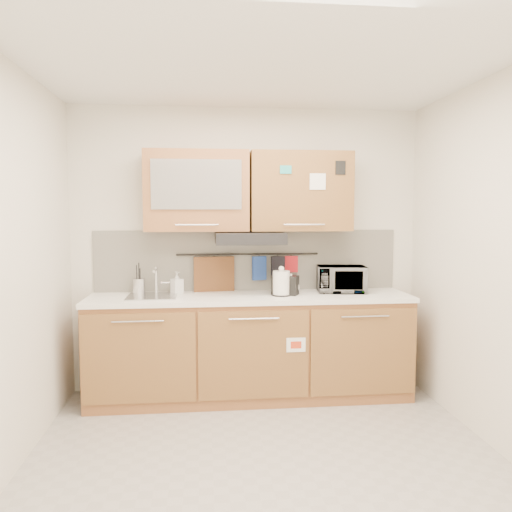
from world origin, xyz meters
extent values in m
plane|color=#9E9993|center=(0.00, 0.00, 0.00)|extent=(3.20, 3.20, 0.00)
plane|color=white|center=(0.00, 0.00, 2.60)|extent=(3.20, 3.20, 0.00)
plane|color=silver|center=(0.00, 1.50, 1.30)|extent=(3.20, 0.00, 3.20)
plane|color=silver|center=(-1.60, 0.00, 1.30)|extent=(0.00, 3.00, 3.00)
plane|color=silver|center=(1.60, 0.00, 1.30)|extent=(0.00, 3.00, 3.00)
cube|color=#A36639|center=(0.00, 1.20, 0.44)|extent=(2.80, 0.60, 0.88)
cube|color=black|center=(0.00, 1.20, 0.05)|extent=(2.80, 0.54, 0.10)
cube|color=olive|center=(-0.93, 0.89, 0.47)|extent=(0.91, 0.02, 0.74)
cylinder|color=silver|center=(-0.93, 0.86, 0.78)|extent=(0.41, 0.01, 0.01)
cube|color=olive|center=(0.00, 0.89, 0.47)|extent=(0.91, 0.02, 0.74)
cylinder|color=silver|center=(0.00, 0.86, 0.78)|extent=(0.41, 0.01, 0.01)
cube|color=olive|center=(0.93, 0.89, 0.47)|extent=(0.91, 0.02, 0.74)
cylinder|color=silver|center=(0.93, 0.86, 0.78)|extent=(0.41, 0.01, 0.01)
cube|color=white|center=(0.00, 1.19, 0.90)|extent=(2.82, 0.62, 0.04)
cube|color=silver|center=(0.00, 1.49, 1.20)|extent=(2.80, 0.02, 0.56)
cube|color=#A36639|center=(-0.46, 1.32, 1.83)|extent=(0.90, 0.35, 0.70)
cube|color=silver|center=(-0.46, 1.14, 1.88)|extent=(0.76, 0.02, 0.42)
cube|color=olive|center=(0.46, 1.32, 1.83)|extent=(0.90, 0.35, 0.70)
cube|color=white|center=(0.58, 1.14, 1.91)|extent=(0.14, 0.00, 0.14)
cube|color=black|center=(0.00, 1.25, 1.42)|extent=(0.60, 0.46, 0.10)
cube|color=silver|center=(-0.85, 1.20, 0.92)|extent=(0.42, 0.40, 0.03)
cylinder|color=silver|center=(-0.83, 1.36, 1.04)|extent=(0.03, 0.03, 0.24)
cylinder|color=silver|center=(-0.83, 1.28, 1.14)|extent=(0.02, 0.18, 0.02)
cylinder|color=black|center=(0.00, 1.45, 1.26)|extent=(1.30, 0.02, 0.02)
cylinder|color=silver|center=(-0.98, 1.35, 0.99)|extent=(0.12, 0.12, 0.14)
cylinder|color=black|center=(-1.00, 1.36, 1.05)|extent=(0.01, 0.01, 0.26)
cylinder|color=black|center=(-0.97, 1.34, 1.04)|extent=(0.01, 0.01, 0.23)
cylinder|color=black|center=(-0.98, 1.37, 1.06)|extent=(0.01, 0.01, 0.28)
cylinder|color=black|center=(-0.99, 1.34, 1.02)|extent=(0.01, 0.01, 0.20)
cylinder|color=white|center=(0.27, 1.15, 1.03)|extent=(0.19, 0.19, 0.22)
sphere|color=white|center=(0.27, 1.15, 1.16)|extent=(0.05, 0.05, 0.05)
cube|color=white|center=(0.35, 1.18, 1.04)|extent=(0.03, 0.03, 0.14)
cylinder|color=black|center=(0.27, 1.15, 0.93)|extent=(0.17, 0.17, 0.01)
cube|color=black|center=(0.31, 1.19, 1.00)|extent=(0.26, 0.21, 0.17)
cube|color=black|center=(0.27, 1.21, 1.08)|extent=(0.10, 0.12, 0.01)
cube|color=black|center=(0.35, 1.18, 1.08)|extent=(0.10, 0.12, 0.01)
imported|color=#999999|center=(0.84, 1.28, 1.04)|extent=(0.46, 0.34, 0.24)
imported|color=#999999|center=(-0.65, 1.35, 1.02)|extent=(0.12, 0.12, 0.20)
cube|color=brown|center=(-0.31, 1.44, 1.01)|extent=(0.37, 0.07, 0.46)
cube|color=#204096|center=(0.10, 1.44, 1.13)|extent=(0.14, 0.07, 0.22)
cube|color=black|center=(0.28, 1.44, 1.14)|extent=(0.13, 0.05, 0.20)
cube|color=#AA161E|center=(0.40, 1.44, 1.16)|extent=(0.12, 0.04, 0.15)
camera|label=1|loc=(-0.40, -3.12, 1.65)|focal=35.00mm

